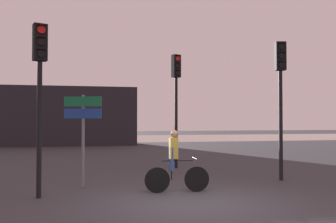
{
  "coord_description": "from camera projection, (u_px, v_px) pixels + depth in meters",
  "views": [
    {
      "loc": [
        -2.28,
        -8.16,
        1.86
      ],
      "look_at": [
        0.5,
        5.0,
        2.2
      ],
      "focal_mm": 40.0,
      "sensor_mm": 36.0,
      "label": 1
    }
  ],
  "objects": [
    {
      "name": "ground_plane",
      "position": [
        192.0,
        204.0,
        8.41
      ],
      "size": [
        120.0,
        120.0,
        0.0
      ],
      "primitive_type": "plane",
      "color": "#333338"
    },
    {
      "name": "direction_sign_post",
      "position": [
        83.0,
        123.0,
        10.55
      ],
      "size": [
        1.05,
        0.4,
        2.6
      ],
      "rotation": [
        0.0,
        0.0,
        2.8
      ],
      "color": "slate",
      "rests_on": "ground"
    },
    {
      "name": "traffic_light_center",
      "position": [
        176.0,
        89.0,
        14.86
      ],
      "size": [
        0.38,
        0.4,
        4.5
      ],
      "rotation": [
        0.0,
        0.0,
        3.45
      ],
      "color": "black",
      "rests_on": "ground"
    },
    {
      "name": "cyclist",
      "position": [
        175.0,
        161.0,
        9.74
      ],
      "size": [
        1.71,
        0.46,
        1.62
      ],
      "rotation": [
        0.0,
        0.0,
        -1.61
      ],
      "color": "black",
      "rests_on": "ground"
    },
    {
      "name": "water_strip",
      "position": [
        111.0,
        138.0,
        39.6
      ],
      "size": [
        80.0,
        16.0,
        0.01
      ],
      "primitive_type": "cube",
      "color": "#9E937F",
      "rests_on": "ground"
    },
    {
      "name": "distant_building",
      "position": [
        33.0,
        116.0,
        28.54
      ],
      "size": [
        15.52,
        4.0,
        4.42
      ],
      "primitive_type": "cube",
      "color": "black",
      "rests_on": "ground"
    },
    {
      "name": "traffic_light_near_left",
      "position": [
        40.0,
        76.0,
        9.09
      ],
      "size": [
        0.38,
        0.4,
        4.22
      ],
      "rotation": [
        0.0,
        0.0,
        3.49
      ],
      "color": "black",
      "rests_on": "ground"
    },
    {
      "name": "traffic_light_near_right",
      "position": [
        280.0,
        84.0,
        11.79
      ],
      "size": [
        0.35,
        0.37,
        4.36
      ],
      "rotation": [
        0.0,
        0.0,
        2.98
      ],
      "color": "black",
      "rests_on": "ground"
    }
  ]
}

